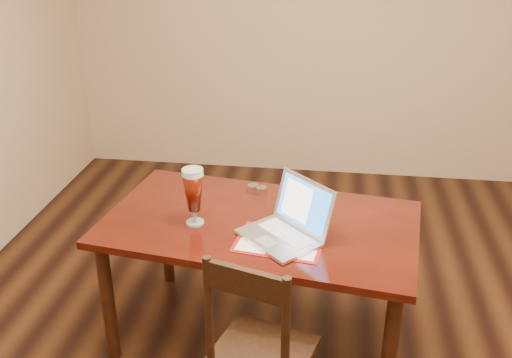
# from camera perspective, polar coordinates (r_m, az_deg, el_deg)

# --- Properties ---
(room_shell) EXTENTS (4.51, 5.01, 2.71)m
(room_shell) POSITION_cam_1_polar(r_m,az_deg,el_deg) (2.27, 9.05, 15.86)
(room_shell) COLOR tan
(room_shell) RESTS_ON ground
(dining_table) EXTENTS (1.64, 1.07, 1.01)m
(dining_table) POSITION_cam_1_polar(r_m,az_deg,el_deg) (2.88, 0.27, -5.53)
(dining_table) COLOR #461009
(dining_table) RESTS_ON ground
(dining_chair) EXTENTS (0.49, 0.48, 0.94)m
(dining_chair) POSITION_cam_1_polar(r_m,az_deg,el_deg) (2.49, 0.28, -17.03)
(dining_chair) COLOR black
(dining_chair) RESTS_ON ground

